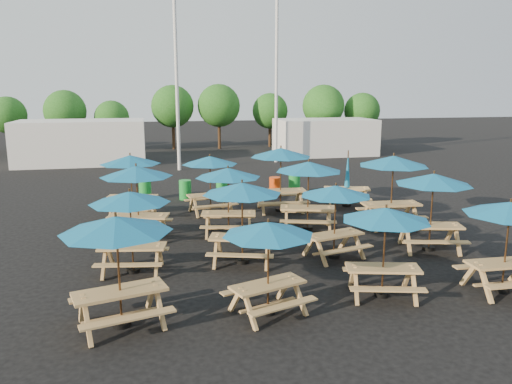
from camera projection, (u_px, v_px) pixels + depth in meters
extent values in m
plane|color=black|center=(265.00, 232.00, 17.01)|extent=(120.00, 120.00, 0.00)
cube|color=tan|center=(120.00, 291.00, 10.15)|extent=(1.97, 1.18, 0.06)
cube|color=tan|center=(129.00, 318.00, 9.62)|extent=(1.85, 0.73, 0.04)
cube|color=tan|center=(114.00, 293.00, 10.80)|extent=(1.85, 0.73, 0.04)
cylinder|color=black|center=(122.00, 324.00, 10.29)|extent=(0.37, 0.37, 0.10)
cylinder|color=brown|center=(119.00, 272.00, 10.06)|extent=(0.05, 0.05, 2.36)
cone|color=#116598|center=(116.00, 224.00, 9.86)|extent=(2.74, 2.74, 0.33)
cube|color=tan|center=(132.00, 247.00, 13.18)|extent=(1.83, 0.96, 0.06)
cube|color=tan|center=(128.00, 265.00, 12.61)|extent=(1.76, 0.54, 0.04)
cube|color=tan|center=(137.00, 249.00, 13.86)|extent=(1.76, 0.54, 0.04)
cylinder|color=black|center=(134.00, 270.00, 13.31)|extent=(0.35, 0.35, 0.10)
cylinder|color=brown|center=(131.00, 232.00, 13.09)|extent=(0.04, 0.04, 2.22)
cone|color=#116598|center=(130.00, 197.00, 12.90)|extent=(2.43, 2.43, 0.31)
cube|color=tan|center=(138.00, 216.00, 16.08)|extent=(2.03, 1.19, 0.06)
cube|color=tan|center=(133.00, 231.00, 15.46)|extent=(1.91, 0.73, 0.04)
cube|color=tan|center=(144.00, 219.00, 16.83)|extent=(1.91, 0.73, 0.04)
cylinder|color=black|center=(139.00, 238.00, 16.23)|extent=(0.38, 0.38, 0.11)
cylinder|color=brown|center=(138.00, 203.00, 15.99)|extent=(0.05, 0.05, 2.43)
cone|color=#116598|center=(136.00, 171.00, 15.78)|extent=(2.80, 2.80, 0.34)
cube|color=tan|center=(132.00, 197.00, 18.95)|extent=(1.98, 1.08, 0.06)
cube|color=tan|center=(128.00, 209.00, 18.34)|extent=(1.88, 0.63, 0.04)
cube|color=tan|center=(136.00, 201.00, 19.69)|extent=(1.88, 0.63, 0.04)
cylinder|color=black|center=(133.00, 215.00, 19.10)|extent=(0.37, 0.37, 0.10)
cylinder|color=brown|center=(132.00, 186.00, 18.87)|extent=(0.05, 0.05, 2.39)
cone|color=#116598|center=(130.00, 160.00, 18.66)|extent=(2.66, 2.66, 0.33)
cube|color=tan|center=(268.00, 285.00, 10.74)|extent=(1.75, 1.14, 0.05)
cube|color=tan|center=(284.00, 306.00, 10.29)|extent=(1.61, 0.75, 0.04)
cube|color=tan|center=(254.00, 287.00, 11.29)|extent=(1.61, 0.75, 0.04)
cylinder|color=black|center=(268.00, 312.00, 10.87)|extent=(0.33, 0.33, 0.09)
cylinder|color=brown|center=(268.00, 268.00, 10.66)|extent=(0.04, 0.04, 2.08)
cone|color=#116598|center=(268.00, 229.00, 10.48)|extent=(2.51, 2.51, 0.29)
cube|color=tan|center=(242.00, 237.00, 13.87)|extent=(1.95, 1.21, 0.06)
cube|color=tan|center=(240.00, 255.00, 13.28)|extent=(1.81, 0.78, 0.04)
cube|color=tan|center=(245.00, 240.00, 14.58)|extent=(1.81, 0.78, 0.04)
cylinder|color=black|center=(243.00, 261.00, 14.01)|extent=(0.36, 0.36, 0.10)
cylinder|color=brown|center=(242.00, 223.00, 13.79)|extent=(0.04, 0.04, 2.32)
cone|color=#116598|center=(242.00, 188.00, 13.59)|extent=(2.75, 2.75, 0.32)
cube|color=tan|center=(228.00, 213.00, 16.60)|extent=(1.89, 1.04, 0.06)
cube|color=tan|center=(228.00, 227.00, 16.01)|extent=(1.80, 0.60, 0.04)
cube|color=tan|center=(229.00, 217.00, 17.30)|extent=(1.80, 0.60, 0.04)
cylinder|color=black|center=(229.00, 233.00, 16.74)|extent=(0.36, 0.36, 0.10)
cylinder|color=brown|center=(228.00, 201.00, 16.51)|extent=(0.04, 0.04, 2.29)
cone|color=#116598|center=(228.00, 173.00, 16.32)|extent=(2.55, 2.55, 0.32)
cube|color=tan|center=(211.00, 195.00, 19.49)|extent=(1.88, 0.99, 0.06)
cube|color=tan|center=(216.00, 206.00, 18.96)|extent=(1.80, 0.56, 0.04)
cube|color=tan|center=(206.00, 199.00, 20.14)|extent=(1.80, 0.56, 0.04)
cylinder|color=black|center=(211.00, 212.00, 19.63)|extent=(0.36, 0.36, 0.10)
cylinder|color=brown|center=(210.00, 185.00, 19.41)|extent=(0.04, 0.04, 2.28)
cone|color=#116598|center=(210.00, 160.00, 19.21)|extent=(2.50, 2.50, 0.32)
cube|color=tan|center=(383.00, 268.00, 11.65)|extent=(1.81, 1.07, 0.06)
cube|color=tan|center=(388.00, 290.00, 11.10)|extent=(1.70, 0.66, 0.04)
cube|color=tan|center=(377.00, 270.00, 12.31)|extent=(1.70, 0.66, 0.04)
cylinder|color=black|center=(382.00, 294.00, 11.78)|extent=(0.34, 0.34, 0.09)
cylinder|color=brown|center=(384.00, 252.00, 11.57)|extent=(0.04, 0.04, 2.17)
cone|color=#116598|center=(386.00, 214.00, 11.38)|extent=(2.50, 2.50, 0.30)
cube|color=tan|center=(334.00, 235.00, 14.34)|extent=(1.80, 1.08, 0.06)
cube|color=tan|center=(347.00, 250.00, 13.86)|extent=(1.69, 0.67, 0.04)
cube|color=tan|center=(322.00, 238.00, 14.93)|extent=(1.69, 0.67, 0.04)
cylinder|color=black|center=(334.00, 256.00, 14.47)|extent=(0.34, 0.34, 0.09)
cylinder|color=brown|center=(335.00, 222.00, 14.26)|extent=(0.04, 0.04, 2.15)
cone|color=#116598|center=(336.00, 191.00, 14.08)|extent=(2.50, 2.50, 0.30)
cube|color=tan|center=(308.00, 208.00, 17.19)|extent=(2.02, 1.25, 0.06)
cube|color=tan|center=(308.00, 222.00, 16.58)|extent=(1.88, 0.80, 0.04)
cube|color=tan|center=(307.00, 212.00, 17.92)|extent=(1.88, 0.80, 0.04)
cylinder|color=black|center=(307.00, 228.00, 17.33)|extent=(0.38, 0.38, 0.10)
cylinder|color=brown|center=(308.00, 196.00, 17.10)|extent=(0.05, 0.05, 2.41)
cone|color=#116598|center=(309.00, 166.00, 16.89)|extent=(2.84, 2.84, 0.34)
cube|color=tan|center=(280.00, 191.00, 19.80)|extent=(2.04, 0.90, 0.07)
cube|color=tan|center=(284.00, 203.00, 19.16)|extent=(2.01, 0.40, 0.04)
cube|color=tan|center=(277.00, 195.00, 20.58)|extent=(2.01, 0.40, 0.04)
cylinder|color=black|center=(280.00, 210.00, 19.96)|extent=(0.40, 0.40, 0.11)
cylinder|color=brown|center=(281.00, 180.00, 19.71)|extent=(0.05, 0.05, 2.56)
cone|color=#116598|center=(281.00, 152.00, 19.49)|extent=(2.56, 2.56, 0.36)
cube|color=tan|center=(504.00, 263.00, 11.90)|extent=(1.78, 0.74, 0.06)
cube|color=tan|center=(486.00, 265.00, 12.58)|extent=(1.77, 0.30, 0.04)
cylinder|color=black|center=(502.00, 290.00, 12.04)|extent=(0.35, 0.35, 0.10)
cylinder|color=brown|center=(506.00, 247.00, 11.82)|extent=(0.04, 0.04, 2.25)
cone|color=#116598|center=(510.00, 208.00, 11.62)|extent=(2.19, 2.19, 0.31)
cube|color=tan|center=(430.00, 226.00, 15.00)|extent=(1.98, 1.14, 0.06)
cube|color=tan|center=(437.00, 242.00, 14.39)|extent=(1.87, 0.69, 0.04)
cube|color=tan|center=(423.00, 229.00, 15.73)|extent=(1.87, 0.69, 0.04)
cylinder|color=black|center=(429.00, 248.00, 15.15)|extent=(0.37, 0.37, 0.10)
cylinder|color=brown|center=(431.00, 212.00, 14.91)|extent=(0.05, 0.05, 2.38)
cone|color=#116598|center=(434.00, 179.00, 14.71)|extent=(2.71, 2.71, 0.33)
cube|color=tan|center=(391.00, 204.00, 17.56)|extent=(2.05, 0.91, 0.07)
cube|color=tan|center=(399.00, 218.00, 16.92)|extent=(2.02, 0.41, 0.04)
cube|color=tan|center=(382.00, 208.00, 18.34)|extent=(2.02, 0.41, 0.04)
cylinder|color=black|center=(390.00, 225.00, 17.72)|extent=(0.40, 0.40, 0.11)
cylinder|color=brown|center=(392.00, 191.00, 17.47)|extent=(0.05, 0.05, 2.56)
cone|color=#116598|center=(394.00, 161.00, 17.25)|extent=(2.58, 2.58, 0.36)
cube|color=tan|center=(347.00, 188.00, 20.61)|extent=(1.96, 1.19, 0.06)
cube|color=tan|center=(349.00, 199.00, 20.02)|extent=(1.84, 0.75, 0.04)
cube|color=tan|center=(345.00, 192.00, 21.33)|extent=(1.84, 0.75, 0.04)
cylinder|color=black|center=(346.00, 205.00, 20.76)|extent=(0.37, 0.37, 0.10)
cylinder|color=brown|center=(347.00, 179.00, 20.53)|extent=(0.04, 0.04, 2.35)
cone|color=#116598|center=(348.00, 169.00, 20.44)|extent=(0.22, 0.22, 1.53)
cylinder|color=green|center=(145.00, 190.00, 21.96)|extent=(0.53, 0.53, 0.86)
cylinder|color=green|center=(185.00, 190.00, 21.98)|extent=(0.53, 0.53, 0.86)
cylinder|color=green|center=(222.00, 187.00, 22.66)|extent=(0.53, 0.53, 0.86)
cylinder|color=#E0400D|center=(275.00, 186.00, 22.74)|extent=(0.53, 0.53, 0.86)
cylinder|color=green|center=(294.00, 184.00, 23.29)|extent=(0.53, 0.53, 0.86)
cylinder|color=silver|center=(176.00, 67.00, 28.77)|extent=(0.20, 0.20, 12.00)
cylinder|color=silver|center=(277.00, 70.00, 32.03)|extent=(0.20, 0.20, 12.00)
cube|color=silver|center=(81.00, 142.00, 32.28)|extent=(8.00, 4.00, 2.80)
cube|color=silver|center=(325.00, 137.00, 36.79)|extent=(7.00, 4.00, 2.60)
cylinder|color=#382314|center=(10.00, 140.00, 38.05)|extent=(0.24, 0.24, 1.92)
sphere|color=#1E5919|center=(8.00, 115.00, 37.66)|extent=(2.80, 2.80, 2.80)
cylinder|color=#382314|center=(67.00, 139.00, 37.64)|extent=(0.24, 0.24, 2.14)
sphere|color=#1E5919|center=(65.00, 111.00, 37.21)|extent=(3.11, 3.11, 3.11)
cylinder|color=#382314|center=(113.00, 141.00, 38.13)|extent=(0.24, 0.24, 1.78)
sphere|color=#1E5919|center=(112.00, 118.00, 37.78)|extent=(2.59, 2.59, 2.59)
cylinder|color=#382314|center=(173.00, 135.00, 40.06)|extent=(0.24, 0.24, 2.31)
sphere|color=#1E5919|center=(173.00, 106.00, 39.60)|extent=(3.36, 3.36, 3.36)
cylinder|color=#382314|center=(219.00, 134.00, 40.37)|extent=(0.24, 0.24, 2.35)
sphere|color=#1E5919|center=(219.00, 106.00, 39.91)|extent=(3.41, 3.41, 3.41)
cylinder|color=#382314|center=(270.00, 135.00, 41.71)|extent=(0.24, 0.24, 2.02)
sphere|color=#1E5919|center=(270.00, 111.00, 41.30)|extent=(2.94, 2.94, 2.94)
cylinder|color=#382314|center=(323.00, 134.00, 40.81)|extent=(0.24, 0.24, 2.32)
sphere|color=#1E5919|center=(323.00, 106.00, 40.34)|extent=(3.38, 3.38, 3.38)
cylinder|color=#382314|center=(361.00, 135.00, 41.57)|extent=(0.24, 0.24, 2.03)
sphere|color=#1E5919|center=(362.00, 111.00, 41.16)|extent=(2.95, 2.95, 2.95)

